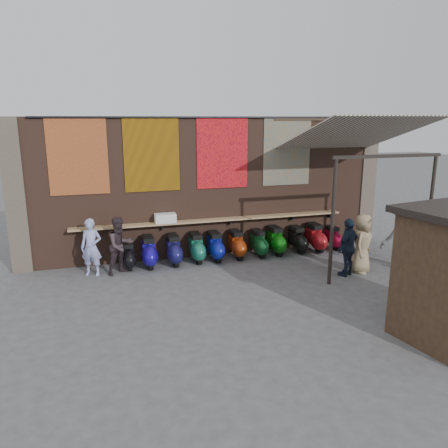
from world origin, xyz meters
The scene contains 34 objects.
ground centered at (0.00, 0.00, 0.00)m, with size 70.00×70.00×0.00m, color #474749.
brick_wall centered at (0.00, 2.70, 2.00)m, with size 10.00×0.40×4.00m, color brown.
pier_left centered at (-5.20, 2.70, 2.00)m, with size 0.50×0.50×4.00m, color #4C4238.
pier_right centered at (5.20, 2.70, 2.00)m, with size 0.50×0.50×4.00m, color #4C4238.
eating_counter centered at (0.00, 2.33, 1.10)m, with size 8.00×0.32×0.05m, color #9E7A51.
shelf_box centered at (-1.42, 2.30, 1.25)m, with size 0.58×0.31×0.26m, color white.
tapestry_redgold centered at (-3.60, 2.48, 3.00)m, with size 1.50×0.02×2.00m, color maroon.
tapestry_sun centered at (-1.70, 2.48, 3.00)m, with size 1.50×0.02×2.00m, color orange.
tapestry_orange centered at (0.30, 2.48, 3.00)m, with size 1.50×0.02×2.00m, color red.
tapestry_multi centered at (2.30, 2.48, 3.00)m, with size 1.50×0.02×2.00m, color #21627C.
hang_rail centered at (0.00, 2.47, 3.98)m, with size 0.06×0.06×9.50m, color black.
scooter_stool_0 centered at (-2.48, 2.01, 0.35)m, with size 0.33×0.74×0.70m, color black, non-canonical shape.
scooter_stool_1 centered at (-1.95, 1.97, 0.42)m, with size 0.39×0.88×0.83m, color #190D93, non-canonical shape.
scooter_stool_2 centered at (-1.26, 1.98, 0.41)m, with size 0.39×0.86×0.82m, color #171552, non-canonical shape.
scooter_stool_3 centered at (-0.60, 2.03, 0.40)m, with size 0.38×0.85×0.81m, color #1A6A53, non-canonical shape.
scooter_stool_4 centered at (-0.06, 2.00, 0.40)m, with size 0.38×0.85×0.81m, color #0E188E, non-canonical shape.
scooter_stool_5 centered at (0.59, 2.03, 0.40)m, with size 0.37×0.83×0.79m, color #912F0D, non-canonical shape.
scooter_stool_6 centered at (1.26, 1.99, 0.38)m, with size 0.36×0.81×0.77m, color #0D431D, non-canonical shape.
scooter_stool_7 centered at (1.82, 2.05, 0.41)m, with size 0.39×0.86×0.82m, color #0D5E0E, non-canonical shape.
scooter_stool_8 centered at (2.53, 2.03, 0.39)m, with size 0.37×0.81×0.77m, color black, non-canonical shape.
scooter_stool_9 centered at (3.10, 1.98, 0.42)m, with size 0.39×0.87×0.83m, color maroon, non-canonical shape.
scooter_stool_10 centered at (3.76, 2.04, 0.34)m, with size 0.33×0.72×0.69m, color maroon, non-canonical shape.
diner_left centered at (-3.43, 1.75, 0.74)m, with size 0.54×0.36×1.49m, color #99A1DF.
diner_right centered at (-2.71, 1.66, 0.75)m, with size 0.73×0.57×1.51m, color #34282E.
shopper_navy centered at (2.84, -0.20, 0.75)m, with size 0.88×0.37×1.51m, color #162032.
shopper_grey centered at (4.56, -0.08, 0.86)m, with size 1.11×0.64×1.72m, color #535156.
shopper_tan centered at (3.33, -0.08, 0.78)m, with size 0.76×0.50×1.56m, color #998561.
stall_sign centered at (2.89, -2.88, 1.69)m, with size 1.20×0.04×0.50m, color gold.
stall_shelf centered at (2.89, -2.88, 0.85)m, with size 1.78×0.10×0.06m, color #473321.
awning_canvas centered at (3.50, 0.90, 3.55)m, with size 3.20×3.40×0.03m, color beige.
awning_ledger centered at (3.50, 2.49, 3.95)m, with size 3.30×0.08×0.12m, color #33261C.
awning_header centered at (3.50, -0.60, 3.08)m, with size 3.00×0.08×0.08m, color black.
awning_post_left centered at (2.10, -0.60, 1.55)m, with size 0.09×0.09×3.10m, color black.
awning_post_right centered at (4.90, -0.60, 1.55)m, with size 0.09×0.09×3.10m, color black.
Camera 1 is at (-3.30, -9.47, 3.95)m, focal length 35.00 mm.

